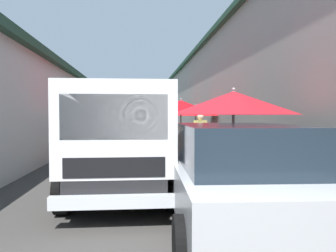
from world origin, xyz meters
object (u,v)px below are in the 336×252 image
(delivery_truck, at_px, (121,145))
(vendor_in_shade, at_px, (200,134))
(vendor_by_crates, at_px, (78,132))
(fruit_stall_mid_lane, at_px, (170,116))
(fruit_stall_near_left, at_px, (180,113))
(parked_scooter, at_px, (119,136))
(hatchback_car, at_px, (236,176))
(fruit_stall_near_right, at_px, (111,115))
(fruit_stall_far_right, at_px, (233,112))
(fruit_stall_far_left, at_px, (196,115))

(delivery_truck, bearing_deg, vendor_in_shade, -26.83)
(vendor_by_crates, bearing_deg, vendor_in_shade, -113.85)
(fruit_stall_mid_lane, xyz_separation_m, fruit_stall_near_left, (-8.40, 0.44, 0.15))
(delivery_truck, bearing_deg, fruit_stall_near_left, -16.67)
(fruit_stall_near_left, distance_m, parked_scooter, 5.89)
(hatchback_car, bearing_deg, delivery_truck, 47.05)
(hatchback_car, xyz_separation_m, delivery_truck, (1.55, 1.67, 0.30))
(fruit_stall_mid_lane, bearing_deg, vendor_by_crates, 152.03)
(parked_scooter, bearing_deg, fruit_stall_near_right, -178.55)
(fruit_stall_far_right, xyz_separation_m, parked_scooter, (11.01, 3.00, -1.20))
(fruit_stall_mid_lane, distance_m, parked_scooter, 4.65)
(fruit_stall_near_left, height_order, delivery_truck, fruit_stall_near_left)
(fruit_stall_mid_lane, height_order, parked_scooter, fruit_stall_mid_lane)
(fruit_stall_near_right, relative_size, delivery_truck, 0.46)
(fruit_stall_mid_lane, distance_m, vendor_in_shade, 10.16)
(fruit_stall_near_right, xyz_separation_m, vendor_by_crates, (2.13, 1.43, -0.65))
(fruit_stall_far_right, relative_size, parked_scooter, 1.60)
(fruit_stall_mid_lane, relative_size, fruit_stall_near_right, 1.04)
(hatchback_car, xyz_separation_m, vendor_in_shade, (6.32, -0.74, 0.21))
(delivery_truck, xyz_separation_m, vendor_in_shade, (4.77, -2.41, -0.10))
(fruit_stall_near_left, bearing_deg, delivery_truck, 163.33)
(fruit_stall_far_left, xyz_separation_m, vendor_in_shade, (-5.07, 0.80, -0.67))
(fruit_stall_far_right, distance_m, parked_scooter, 11.47)
(vendor_by_crates, bearing_deg, fruit_stall_near_left, -92.71)
(fruit_stall_far_right, relative_size, fruit_stall_near_left, 1.18)
(fruit_stall_mid_lane, distance_m, delivery_truck, 15.11)
(fruit_stall_far_left, xyz_separation_m, parked_scooter, (1.78, 3.92, -1.17))
(fruit_stall_far_left, height_order, delivery_truck, fruit_stall_far_left)
(fruit_stall_far_left, height_order, hatchback_car, fruit_stall_far_left)
(fruit_stall_near_right, relative_size, fruit_stall_far_right, 0.85)
(fruit_stall_near_left, distance_m, hatchback_car, 8.13)
(delivery_truck, relative_size, vendor_in_shade, 3.02)
(fruit_stall_far_right, bearing_deg, fruit_stall_far_left, -5.74)
(fruit_stall_near_right, xyz_separation_m, fruit_stall_far_right, (-3.96, -2.82, 0.05))
(vendor_in_shade, bearing_deg, fruit_stall_near_left, 14.70)
(fruit_stall_mid_lane, relative_size, parked_scooter, 1.41)
(vendor_in_shade, distance_m, parked_scooter, 7.55)
(fruit_stall_far_left, relative_size, vendor_in_shade, 1.45)
(delivery_truck, bearing_deg, fruit_stall_near_right, 6.69)
(hatchback_car, relative_size, parked_scooter, 2.35)
(fruit_stall_near_right, bearing_deg, vendor_in_shade, -86.28)
(parked_scooter, bearing_deg, fruit_stall_near_left, -152.41)
(delivery_truck, distance_m, vendor_in_shade, 5.34)
(fruit_stall_far_left, xyz_separation_m, delivery_truck, (-9.84, 3.21, -0.57))
(fruit_stall_far_right, xyz_separation_m, hatchback_car, (-2.17, 0.61, -0.91))
(fruit_stall_near_right, bearing_deg, hatchback_car, -160.22)
(fruit_stall_near_right, xyz_separation_m, fruit_stall_near_left, (1.94, -2.49, 0.06))
(hatchback_car, relative_size, delivery_truck, 0.81)
(vendor_in_shade, bearing_deg, hatchback_car, 173.28)
(fruit_stall_far_left, distance_m, fruit_stall_near_left, 3.56)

